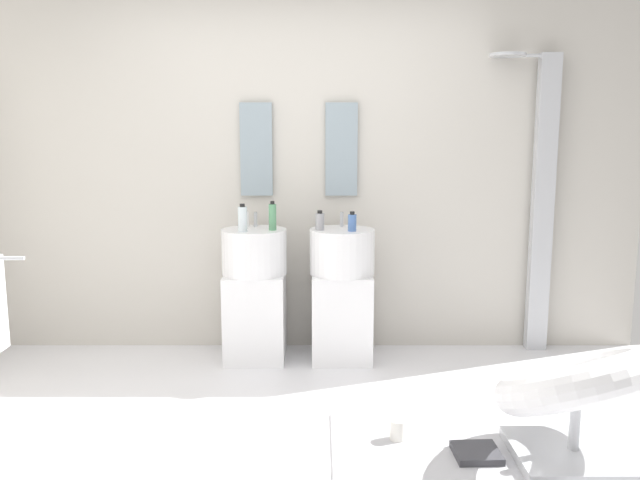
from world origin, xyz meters
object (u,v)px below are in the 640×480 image
Objects in this scene: shower_column at (540,198)px; magazine_charcoal at (476,453)px; lounge_chair at (576,391)px; soap_bottle_white at (244,219)px; pedestal_sink_right at (341,292)px; soap_bottle_green at (272,217)px; soap_bottle_clear at (242,219)px; pedestal_sink_left at (254,292)px; coffee_mug at (397,430)px; soap_bottle_blue at (351,222)px; soap_bottle_grey at (319,221)px.

magazine_charcoal is (-0.78, -1.60, -1.05)m from shower_column.
soap_bottle_white is at bearing 138.45° from lounge_chair.
magazine_charcoal is (0.60, -1.40, -0.44)m from pedestal_sink_right.
shower_column reaches higher than soap_bottle_green.
shower_column is at bearing 78.59° from lounge_chair.
soap_bottle_clear is (-0.19, -0.07, -0.00)m from soap_bottle_green.
lounge_chair is 8.54× the size of soap_bottle_white.
soap_bottle_white is (-0.07, 0.08, 0.49)m from pedestal_sink_left.
shower_column is 1.85m from soap_bottle_green.
pedestal_sink_right is 9.72× the size of coffee_mug.
soap_bottle_clear is (-1.24, 1.29, 0.95)m from magazine_charcoal.
soap_bottle_clear is at bearing -177.82° from soap_bottle_blue.
soap_bottle_blue is (-0.98, 1.34, 0.60)m from lounge_chair.
magazine_charcoal is 1.67× the size of soap_bottle_white.
shower_column reaches higher than magazine_charcoal.
pedestal_sink_right is 0.50m from soap_bottle_blue.
soap_bottle_green is at bearing 175.27° from soap_bottle_blue.
pedestal_sink_right reaches higher than magazine_charcoal.
soap_bottle_grey is at bearing 130.67° from lounge_chair.
soap_bottle_white reaches higher than lounge_chair.
soap_bottle_blue is at bearing 99.05° from coffee_mug.
soap_bottle_green is at bearing 137.41° from lounge_chair.
pedestal_sink_right is 7.72× the size of soap_bottle_blue.
magazine_charcoal is at bearing -61.29° from soap_bottle_grey.
shower_column is 1.88× the size of lounge_chair.
pedestal_sink_right is 0.91× the size of lounge_chair.
pedestal_sink_right is 4.65× the size of magazine_charcoal.
soap_bottle_white is (-1.25, 1.48, 0.92)m from magazine_charcoal.
soap_bottle_blue is at bearing -12.99° from soap_bottle_white.
pedestal_sink_left is 1.00× the size of pedestal_sink_right.
lounge_chair is 0.88m from coffee_mug.
soap_bottle_blue reaches higher than pedestal_sink_right.
coffee_mug is at bearing -51.30° from soap_bottle_clear.
magazine_charcoal is at bearing -52.07° from soap_bottle_green.
magazine_charcoal is at bearing -26.28° from coffee_mug.
pedestal_sink_right is at bearing 12.91° from soap_bottle_grey.
soap_bottle_green reaches higher than soap_bottle_white.
soap_bottle_clear is (-0.50, -0.08, 0.03)m from soap_bottle_grey.
soap_bottle_green is at bearing -172.37° from shower_column.
shower_column is 2.05m from soap_bottle_clear.
coffee_mug is at bearing 165.87° from lounge_chair.
soap_bottle_grey is at bearing 1.35° from soap_bottle_green.
pedestal_sink_right is 1.31m from coffee_mug.
pedestal_sink_left is 0.91× the size of lounge_chair.
soap_bottle_blue is at bearing -167.60° from shower_column.
coffee_mug is (-0.80, 0.20, -0.29)m from lounge_chair.
pedestal_sink_right is 0.69m from soap_bottle_green.
pedestal_sink_right reaches higher than coffee_mug.
soap_bottle_green is at bearing 120.71° from coffee_mug.
soap_bottle_clear is at bearing -118.68° from pedestal_sink_left.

